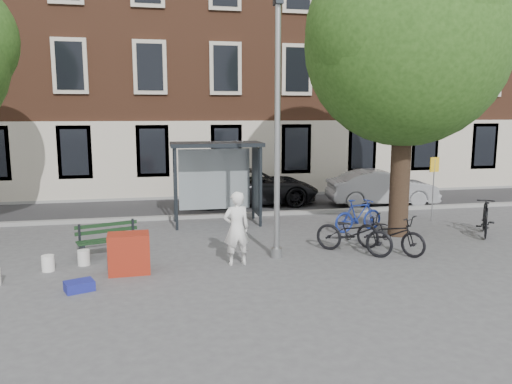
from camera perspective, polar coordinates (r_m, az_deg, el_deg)
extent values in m
plane|color=#4C4C4F|center=(12.48, 2.35, -7.46)|extent=(90.00, 90.00, 0.00)
cube|color=#28282B|center=(19.16, -2.56, -1.57)|extent=(40.00, 4.00, 0.01)
cube|color=gray|center=(17.22, -1.55, -2.60)|extent=(40.00, 0.25, 0.12)
cube|color=gray|center=(21.10, -3.38, -0.43)|extent=(40.00, 0.25, 0.12)
cube|color=brown|center=(25.02, -4.85, 17.01)|extent=(30.00, 8.00, 14.00)
cylinder|color=#9EA0A3|center=(11.97, 2.45, 6.44)|extent=(0.14, 0.14, 6.00)
cylinder|color=#9EA0A3|center=(12.44, 2.36, -6.93)|extent=(0.28, 0.28, 0.24)
cube|color=#1E2328|center=(12.21, 2.55, 20.88)|extent=(0.18, 0.35, 0.12)
cylinder|color=black|center=(14.90, 16.13, 1.60)|extent=(0.56, 0.56, 3.40)
sphere|color=#244815|center=(14.90, 16.79, 15.85)|extent=(5.60, 5.60, 5.60)
sphere|color=#244815|center=(15.74, 19.19, 17.19)|extent=(3.92, 3.92, 3.92)
sphere|color=#244815|center=(14.32, 14.47, 17.44)|extent=(4.20, 4.20, 4.20)
sphere|color=#244815|center=(14.30, 19.42, 18.45)|extent=(3.64, 3.64, 3.64)
cube|color=#1E2328|center=(15.20, -9.12, 0.27)|extent=(0.08, 0.08, 2.50)
cube|color=#1E2328|center=(15.51, 0.52, 0.57)|extent=(0.08, 0.08, 2.50)
cube|color=#1E2328|center=(16.39, -9.28, 0.91)|extent=(0.08, 0.08, 2.50)
cube|color=#1E2328|center=(16.68, -0.32, 1.17)|extent=(0.08, 0.08, 2.50)
cube|color=#1E2328|center=(15.76, -4.58, 5.46)|extent=(2.85, 1.45, 0.12)
cube|color=#8C999E|center=(16.47, -4.77, 1.47)|extent=(2.34, 0.04, 2.00)
cube|color=#1E2328|center=(16.08, 0.08, 1.32)|extent=(0.12, 1.14, 2.12)
cube|color=#D84C19|center=(16.09, 0.33, 1.33)|extent=(0.02, 0.90, 1.62)
imported|color=white|center=(11.67, -2.24, -4.18)|extent=(0.69, 0.51, 1.75)
cube|color=#1E2328|center=(12.92, -19.26, -6.48)|extent=(0.22, 0.48, 0.40)
cube|color=#1E2328|center=(13.20, -13.56, -5.89)|extent=(0.22, 0.48, 0.40)
cube|color=#163119|center=(12.84, -16.26, -5.43)|extent=(1.50, 0.58, 0.04)
cube|color=#163119|center=(12.99, -16.42, -5.26)|extent=(1.50, 0.58, 0.04)
cube|color=#163119|center=(13.14, -16.58, -5.11)|extent=(1.50, 0.58, 0.04)
cube|color=#163119|center=(13.18, -16.70, -4.28)|extent=(1.48, 0.52, 0.09)
cube|color=#163119|center=(13.15, -16.73, -3.60)|extent=(1.48, 0.52, 0.09)
imported|color=black|center=(12.90, 11.11, -4.62)|extent=(1.97, 1.90, 1.07)
imported|color=navy|center=(15.28, 11.62, -2.63)|extent=(1.71, 0.83, 0.99)
imported|color=black|center=(13.18, 15.09, -4.61)|extent=(1.67, 1.94, 1.01)
imported|color=black|center=(15.99, 24.74, -2.67)|extent=(1.36, 1.72, 1.04)
imported|color=black|center=(19.41, -0.27, 0.66)|extent=(5.11, 2.49, 1.40)
imported|color=#989A9F|center=(19.74, 14.20, 0.47)|extent=(4.25, 1.83, 1.36)
cube|color=maroon|center=(11.54, -14.31, -6.80)|extent=(0.92, 0.64, 0.90)
cube|color=navy|center=(10.82, -19.55, -10.08)|extent=(0.66, 0.57, 0.20)
cylinder|color=white|center=(12.32, -22.67, -7.52)|extent=(0.36, 0.36, 0.36)
cylinder|color=white|center=(12.48, -19.08, -7.10)|extent=(0.32, 0.32, 0.36)
cylinder|color=#9EA0A3|center=(17.31, 19.58, 0.17)|extent=(0.04, 0.04, 2.04)
cube|color=yellow|center=(17.21, 19.73, 2.97)|extent=(0.36, 0.11, 0.48)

